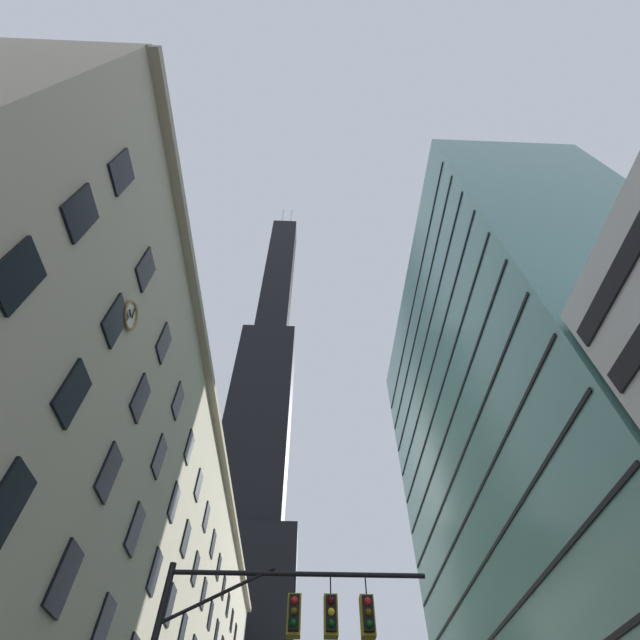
{
  "coord_description": "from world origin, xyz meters",
  "views": [
    {
      "loc": [
        -2.5,
        -9.13,
        1.7
      ],
      "look_at": [
        -1.48,
        18.36,
        36.47
      ],
      "focal_mm": 24.62,
      "sensor_mm": 36.0,
      "label": 1
    }
  ],
  "objects": [
    {
      "name": "station_building",
      "position": [
        -17.75,
        31.86,
        14.01
      ],
      "size": [
        14.16,
        75.73,
        28.07
      ],
      "color": "#BCAF93",
      "rests_on": "ground"
    },
    {
      "name": "dark_skyscraper",
      "position": [
        -15.81,
        89.81,
        65.63
      ],
      "size": [
        24.1,
        24.1,
        219.83
      ],
      "color": "black",
      "rests_on": "ground"
    },
    {
      "name": "glass_office_midrise",
      "position": [
        19.38,
        25.47,
        27.22
      ],
      "size": [
        16.87,
        40.18,
        54.44
      ],
      "color": "slate",
      "rests_on": "ground"
    }
  ]
}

